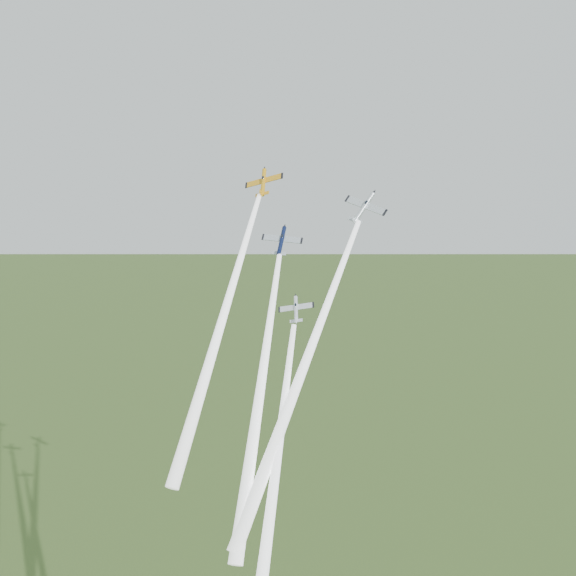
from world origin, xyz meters
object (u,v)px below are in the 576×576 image
object	(u,v)px
plane_navy	(282,241)
plane_silver_low	(296,309)
plane_silver_right	(364,207)
plane_yellow	(263,182)

from	to	relation	value
plane_navy	plane_silver_low	world-z (taller)	plane_navy
plane_silver_right	plane_navy	bearing A→B (deg)	-150.60
plane_silver_right	plane_silver_low	xyz separation A→B (m)	(-10.40, -11.88, -17.63)
plane_silver_low	plane_silver_right	bearing A→B (deg)	46.62
plane_silver_low	plane_navy	bearing A→B (deg)	115.08
plane_navy	plane_silver_right	world-z (taller)	plane_silver_right
plane_navy	plane_yellow	bearing A→B (deg)	118.79
plane_yellow	plane_silver_right	distance (m)	23.55
plane_yellow	plane_navy	distance (m)	16.33
plane_yellow	plane_silver_right	xyz separation A→B (m)	(21.64, -8.15, -4.47)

